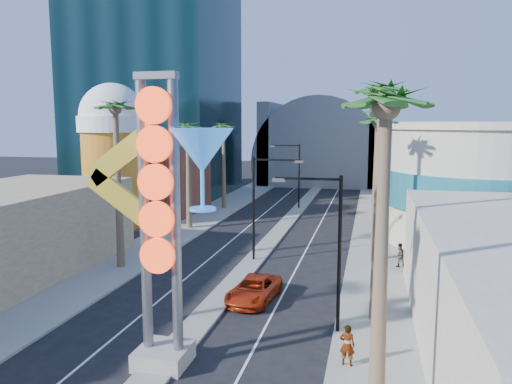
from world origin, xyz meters
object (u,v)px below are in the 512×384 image
at_px(red_pickup, 254,289).
at_px(pedestrian_b, 399,255).
at_px(neon_sign, 177,201).
at_px(pedestrian_a, 347,345).

relative_size(red_pickup, pedestrian_b, 2.88).
bearing_deg(red_pickup, neon_sign, -92.16).
distance_m(neon_sign, red_pickup, 10.95).
height_order(pedestrian_a, pedestrian_b, pedestrian_a).
bearing_deg(red_pickup, pedestrian_a, -45.08).
height_order(neon_sign, pedestrian_a, neon_sign).
bearing_deg(pedestrian_a, pedestrian_b, -96.62).
bearing_deg(pedestrian_a, neon_sign, 15.93).
height_order(neon_sign, red_pickup, neon_sign).
bearing_deg(red_pickup, pedestrian_b, 51.08).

